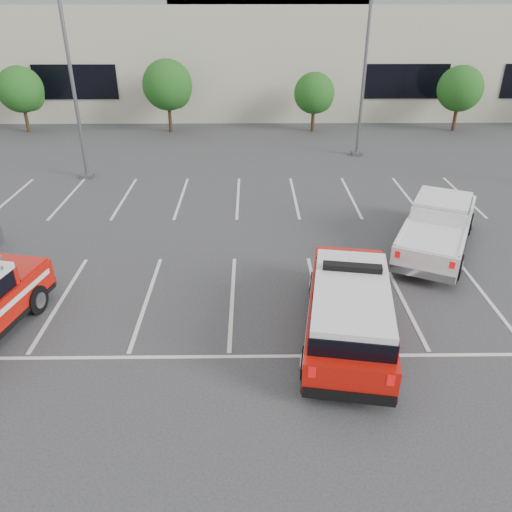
{
  "coord_description": "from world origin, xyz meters",
  "views": [
    {
      "loc": [
        0.6,
        -13.37,
        8.54
      ],
      "look_at": [
        0.77,
        0.93,
        1.05
      ],
      "focal_mm": 35.0,
      "sensor_mm": 36.0,
      "label": 1
    }
  ],
  "objects_px": {
    "tree_mid_left": "(169,87)",
    "light_pole_mid": "(365,64)",
    "tree_mid_right": "(315,95)",
    "tree_right": "(461,90)",
    "tree_left": "(22,91)",
    "light_pole_left": "(71,74)",
    "white_pickup": "(437,230)",
    "fire_chief_suv": "(349,313)",
    "convention_building": "(245,47)"
  },
  "relations": [
    {
      "from": "tree_left",
      "to": "tree_mid_right",
      "type": "relative_size",
      "value": 1.11
    },
    {
      "from": "tree_mid_right",
      "to": "white_pickup",
      "type": "relative_size",
      "value": 0.62
    },
    {
      "from": "tree_mid_right",
      "to": "light_pole_left",
      "type": "height_order",
      "value": "light_pole_left"
    },
    {
      "from": "fire_chief_suv",
      "to": "light_pole_left",
      "type": "bearing_deg",
      "value": 138.21
    },
    {
      "from": "light_pole_left",
      "to": "light_pole_mid",
      "type": "bearing_deg",
      "value": 14.93
    },
    {
      "from": "tree_right",
      "to": "light_pole_mid",
      "type": "xyz_separation_m",
      "value": [
        -8.09,
        -6.05,
        2.41
      ]
    },
    {
      "from": "light_pole_left",
      "to": "fire_chief_suv",
      "type": "relative_size",
      "value": 1.65
    },
    {
      "from": "light_pole_left",
      "to": "convention_building",
      "type": "bearing_deg",
      "value": 67.61
    },
    {
      "from": "convention_building",
      "to": "tree_left",
      "type": "bearing_deg",
      "value": -146.95
    },
    {
      "from": "convention_building",
      "to": "tree_mid_right",
      "type": "distance_m",
      "value": 11.2
    },
    {
      "from": "tree_mid_right",
      "to": "white_pickup",
      "type": "bearing_deg",
      "value": -82.42
    },
    {
      "from": "tree_right",
      "to": "light_pole_left",
      "type": "xyz_separation_m",
      "value": [
        -23.09,
        -10.05,
        2.41
      ]
    },
    {
      "from": "tree_mid_left",
      "to": "light_pole_mid",
      "type": "xyz_separation_m",
      "value": [
        11.91,
        -6.05,
        2.14
      ]
    },
    {
      "from": "light_pole_mid",
      "to": "tree_mid_right",
      "type": "bearing_deg",
      "value": 107.52
    },
    {
      "from": "tree_right",
      "to": "fire_chief_suv",
      "type": "xyz_separation_m",
      "value": [
        -11.82,
        -24.12,
        -1.92
      ]
    },
    {
      "from": "convention_building",
      "to": "tree_mid_right",
      "type": "relative_size",
      "value": 15.04
    },
    {
      "from": "tree_mid_right",
      "to": "tree_right",
      "type": "height_order",
      "value": "tree_right"
    },
    {
      "from": "white_pickup",
      "to": "tree_right",
      "type": "bearing_deg",
      "value": 94.25
    },
    {
      "from": "light_pole_left",
      "to": "fire_chief_suv",
      "type": "height_order",
      "value": "light_pole_left"
    },
    {
      "from": "fire_chief_suv",
      "to": "light_pole_mid",
      "type": "bearing_deg",
      "value": 87.85
    },
    {
      "from": "tree_left",
      "to": "tree_mid_right",
      "type": "xyz_separation_m",
      "value": [
        20.0,
        -0.0,
        -0.27
      ]
    },
    {
      "from": "fire_chief_suv",
      "to": "tree_mid_left",
      "type": "bearing_deg",
      "value": 118.25
    },
    {
      "from": "tree_mid_left",
      "to": "fire_chief_suv",
      "type": "distance_m",
      "value": 25.56
    },
    {
      "from": "light_pole_left",
      "to": "light_pole_mid",
      "type": "xyz_separation_m",
      "value": [
        15.0,
        4.0,
        0.0
      ]
    },
    {
      "from": "convention_building",
      "to": "light_pole_left",
      "type": "relative_size",
      "value": 5.86
    },
    {
      "from": "convention_building",
      "to": "tree_right",
      "type": "xyz_separation_m",
      "value": [
        14.91,
        -9.82,
        -1.95
      ]
    },
    {
      "from": "fire_chief_suv",
      "to": "tree_right",
      "type": "bearing_deg",
      "value": 73.4
    },
    {
      "from": "tree_left",
      "to": "tree_right",
      "type": "xyz_separation_m",
      "value": [
        30.0,
        0.0,
        0.0
      ]
    },
    {
      "from": "tree_mid_left",
      "to": "fire_chief_suv",
      "type": "xyz_separation_m",
      "value": [
        8.18,
        -24.12,
        -2.19
      ]
    },
    {
      "from": "tree_mid_left",
      "to": "white_pickup",
      "type": "relative_size",
      "value": 0.75
    },
    {
      "from": "tree_mid_left",
      "to": "white_pickup",
      "type": "bearing_deg",
      "value": -56.11
    },
    {
      "from": "fire_chief_suv",
      "to": "white_pickup",
      "type": "distance_m",
      "value": 7.02
    },
    {
      "from": "tree_left",
      "to": "tree_mid_right",
      "type": "bearing_deg",
      "value": -0.0
    },
    {
      "from": "convention_building",
      "to": "tree_mid_left",
      "type": "height_order",
      "value": "convention_building"
    },
    {
      "from": "tree_mid_right",
      "to": "light_pole_mid",
      "type": "xyz_separation_m",
      "value": [
        1.91,
        -6.05,
        2.68
      ]
    },
    {
      "from": "tree_left",
      "to": "white_pickup",
      "type": "distance_m",
      "value": 29.22
    },
    {
      "from": "tree_mid_left",
      "to": "tree_right",
      "type": "xyz_separation_m",
      "value": [
        20.0,
        -0.0,
        -0.27
      ]
    },
    {
      "from": "tree_right",
      "to": "light_pole_mid",
      "type": "height_order",
      "value": "light_pole_mid"
    },
    {
      "from": "tree_mid_right",
      "to": "convention_building",
      "type": "bearing_deg",
      "value": 116.57
    },
    {
      "from": "light_pole_mid",
      "to": "white_pickup",
      "type": "relative_size",
      "value": 1.58
    },
    {
      "from": "tree_mid_right",
      "to": "light_pole_left",
      "type": "bearing_deg",
      "value": -142.5
    },
    {
      "from": "light_pole_left",
      "to": "white_pickup",
      "type": "height_order",
      "value": "light_pole_left"
    },
    {
      "from": "light_pole_mid",
      "to": "white_pickup",
      "type": "height_order",
      "value": "light_pole_mid"
    },
    {
      "from": "tree_mid_left",
      "to": "tree_mid_right",
      "type": "bearing_deg",
      "value": -0.0
    },
    {
      "from": "tree_mid_left",
      "to": "light_pole_mid",
      "type": "distance_m",
      "value": 13.53
    },
    {
      "from": "tree_left",
      "to": "tree_right",
      "type": "bearing_deg",
      "value": 0.0
    },
    {
      "from": "tree_left",
      "to": "fire_chief_suv",
      "type": "relative_size",
      "value": 0.71
    },
    {
      "from": "light_pole_mid",
      "to": "tree_mid_left",
      "type": "bearing_deg",
      "value": 153.08
    },
    {
      "from": "tree_mid_right",
      "to": "white_pickup",
      "type": "distance_m",
      "value": 18.81
    },
    {
      "from": "convention_building",
      "to": "white_pickup",
      "type": "distance_m",
      "value": 29.59
    }
  ]
}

